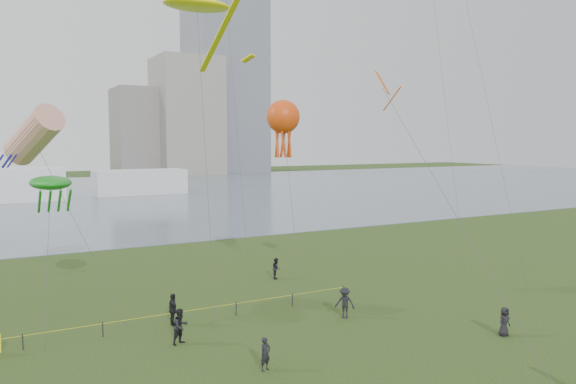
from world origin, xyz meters
TOP-DOWN VIEW (x-y plane):
  - lake at (0.00, 100.00)m, footprint 400.00×120.00m
  - building_mid at (46.00, 162.00)m, footprint 20.00×20.00m
  - building_low at (32.00, 168.00)m, footprint 16.00×18.00m
  - pavilion_right at (14.00, 98.00)m, footprint 18.00×7.00m
  - fence at (-11.25, 14.59)m, footprint 24.07×0.07m
  - spectator_a at (-5.70, 11.50)m, footprint 1.13×1.01m
  - spectator_b at (4.46, 10.91)m, footprint 1.33×1.39m
  - spectator_c at (-5.14, 14.62)m, footprint 0.50×1.13m
  - spectator_d at (10.39, 4.02)m, footprint 0.85×0.60m
  - spectator_f at (-3.31, 6.22)m, footprint 0.66×0.53m
  - spectator_g at (5.42, 21.68)m, footprint 0.91×0.99m
  - kite_stingray at (-1.56, 19.53)m, footprint 4.62×9.92m
  - kite_windsock at (-11.53, 22.92)m, footprint 6.46×9.69m
  - kite_creature at (-10.87, 20.87)m, footprint 2.63×9.28m
  - kite_octopus at (4.39, 18.67)m, footprint 2.77×6.67m
  - kite_delta at (6.39, 9.39)m, footprint 3.12×15.69m

SIDE VIEW (x-z plane):
  - lake at x=0.00m, z-range -0.02..0.06m
  - fence at x=-11.25m, z-range 0.03..1.08m
  - spectator_f at x=-3.31m, z-range 0.00..1.59m
  - spectator_d at x=10.39m, z-range 0.00..1.63m
  - spectator_g at x=5.42m, z-range 0.00..1.64m
  - spectator_b at x=4.46m, z-range 0.00..1.90m
  - spectator_c at x=-5.14m, z-range 0.00..1.91m
  - spectator_a at x=-5.70m, z-range 0.00..1.91m
  - pavilion_right at x=14.00m, z-range 0.00..5.00m
  - kite_creature at x=-10.87m, z-range 3.85..12.49m
  - kite_windsock at x=-11.53m, z-range 4.57..17.71m
  - kite_octopus at x=4.39m, z-range 5.59..19.29m
  - kite_delta at x=6.39m, z-range 6.06..20.96m
  - building_low at x=32.00m, z-range 0.00..28.00m
  - building_mid at x=46.00m, z-range 0.00..38.00m
  - kite_stingray at x=-1.56m, z-range 9.61..29.75m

